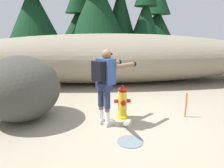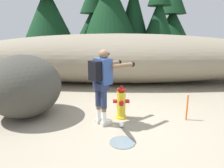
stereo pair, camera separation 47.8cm
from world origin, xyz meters
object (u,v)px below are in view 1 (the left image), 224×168
(fire_hydrant, at_px, (122,103))
(survey_stake, at_px, (186,105))
(utility_worker, at_px, (106,78))
(boulder_large, at_px, (21,88))

(fire_hydrant, distance_m, survey_stake, 1.51)
(utility_worker, height_order, boulder_large, utility_worker)
(utility_worker, bearing_deg, fire_hydrant, -0.40)
(boulder_large, distance_m, survey_stake, 3.84)
(fire_hydrant, xyz_separation_m, boulder_large, (-2.30, 0.11, 0.38))
(fire_hydrant, height_order, boulder_large, boulder_large)
(utility_worker, distance_m, survey_stake, 2.05)
(boulder_large, bearing_deg, fire_hydrant, -2.63)
(utility_worker, xyz_separation_m, boulder_large, (-1.90, 0.44, -0.29))
(boulder_large, bearing_deg, survey_stake, -2.87)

